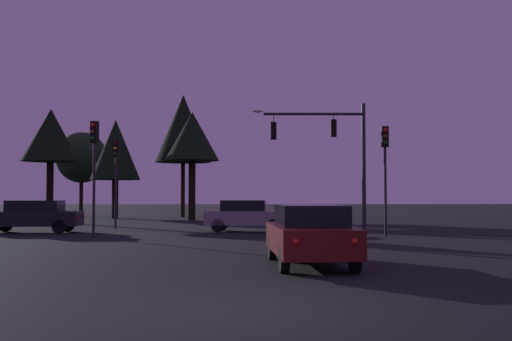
% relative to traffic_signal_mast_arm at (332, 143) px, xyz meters
% --- Properties ---
extents(ground_plane, '(168.00, 168.00, 0.00)m').
position_rel_traffic_signal_mast_arm_xyz_m(ground_plane, '(-4.84, 3.47, -4.45)').
color(ground_plane, black).
rests_on(ground_plane, ground).
extents(traffic_signal_mast_arm, '(5.84, 0.48, 6.51)m').
position_rel_traffic_signal_mast_arm_xyz_m(traffic_signal_mast_arm, '(0.00, 0.00, 0.00)').
color(traffic_signal_mast_arm, '#232326').
rests_on(traffic_signal_mast_arm, ground).
extents(traffic_light_corner_left, '(0.35, 0.38, 4.84)m').
position_rel_traffic_signal_mast_arm_xyz_m(traffic_light_corner_left, '(-10.83, -5.51, -1.05)').
color(traffic_light_corner_left, '#232326').
rests_on(traffic_light_corner_left, ground).
extents(traffic_light_corner_right, '(0.31, 0.36, 4.75)m').
position_rel_traffic_signal_mast_arm_xyz_m(traffic_light_corner_right, '(1.51, -4.90, -1.11)').
color(traffic_light_corner_right, '#232326').
rests_on(traffic_light_corner_right, ground).
extents(traffic_light_median, '(0.33, 0.37, 4.71)m').
position_rel_traffic_signal_mast_arm_xyz_m(traffic_light_median, '(-11.31, 1.46, -1.14)').
color(traffic_light_median, '#232326').
rests_on(traffic_light_median, ground).
extents(car_nearside_lane, '(1.95, 4.47, 1.52)m').
position_rel_traffic_signal_mast_arm_xyz_m(car_nearside_lane, '(-3.12, -15.40, -3.66)').
color(car_nearside_lane, '#4C0F0F').
rests_on(car_nearside_lane, ground).
extents(car_crossing_left, '(4.17, 2.12, 1.52)m').
position_rel_traffic_signal_mast_arm_xyz_m(car_crossing_left, '(-4.45, -1.30, -3.66)').
color(car_crossing_left, gray).
rests_on(car_crossing_left, ground).
extents(car_crossing_right, '(4.59, 1.78, 1.52)m').
position_rel_traffic_signal_mast_arm_xyz_m(car_crossing_right, '(-14.52, -1.87, -3.66)').
color(car_crossing_right, black).
rests_on(car_crossing_right, ground).
extents(tree_behind_sign, '(3.74, 3.74, 7.52)m').
position_rel_traffic_signal_mast_arm_xyz_m(tree_behind_sign, '(-17.20, 9.41, 1.25)').
color(tree_behind_sign, black).
rests_on(tree_behind_sign, ground).
extents(tree_left_far, '(3.85, 3.85, 7.71)m').
position_rel_traffic_signal_mast_arm_xyz_m(tree_left_far, '(-8.00, 11.81, 1.44)').
color(tree_left_far, black).
rests_on(tree_left_far, ground).
extents(tree_center_horizon, '(4.36, 4.36, 7.18)m').
position_rel_traffic_signal_mast_arm_xyz_m(tree_center_horizon, '(-18.08, 20.90, 0.53)').
color(tree_center_horizon, black).
rests_on(tree_center_horizon, ground).
extents(tree_right_cluster, '(4.50, 4.50, 9.94)m').
position_rel_traffic_signal_mast_arm_xyz_m(tree_right_cluster, '(-9.15, 17.81, 2.71)').
color(tree_right_cluster, black).
rests_on(tree_right_cluster, ground).
extents(tree_lot_edge, '(3.76, 3.76, 7.53)m').
position_rel_traffic_signal_mast_arm_xyz_m(tree_lot_edge, '(-14.03, 15.00, 0.74)').
color(tree_lot_edge, black).
rests_on(tree_lot_edge, ground).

